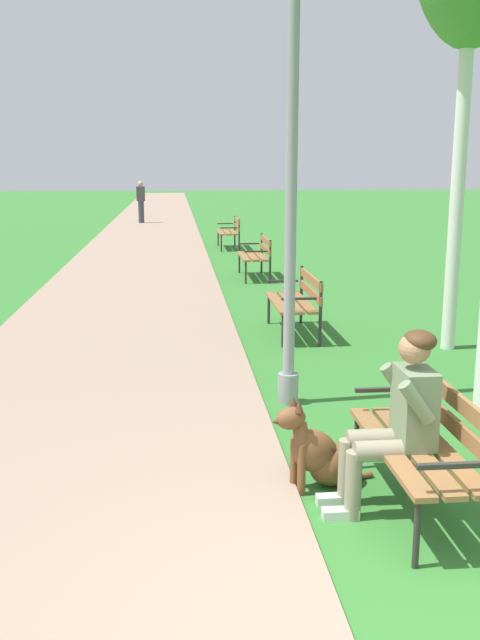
% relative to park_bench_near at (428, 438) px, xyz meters
% --- Properties ---
extents(paved_path, '(3.33, 60.00, 0.04)m').
position_rel_park_bench_near_xyz_m(paved_path, '(-2.48, 22.67, -0.49)').
color(paved_path, gray).
rests_on(paved_path, ground).
extents(park_bench_near, '(0.55, 1.50, 0.85)m').
position_rel_park_bench_near_xyz_m(park_bench_near, '(0.00, 0.00, 0.00)').
color(park_bench_near, olive).
rests_on(park_bench_near, ground).
extents(park_bench_mid, '(0.55, 1.50, 0.85)m').
position_rel_park_bench_near_xyz_m(park_bench_mid, '(-0.01, 5.08, 0.00)').
color(park_bench_mid, olive).
rests_on(park_bench_mid, ground).
extents(park_bench_far, '(0.55, 1.50, 0.85)m').
position_rel_park_bench_near_xyz_m(park_bench_far, '(0.01, 10.01, 0.00)').
color(park_bench_far, olive).
rests_on(park_bench_far, ground).
extents(park_bench_furthest, '(0.55, 1.50, 0.85)m').
position_rel_park_bench_near_xyz_m(park_bench_furthest, '(-0.12, 15.22, 0.00)').
color(park_bench_furthest, olive).
rests_on(park_bench_furthest, ground).
extents(person_seated_on_near_bench, '(0.74, 0.49, 1.25)m').
position_rel_park_bench_near_xyz_m(person_seated_on_near_bench, '(-0.21, 0.02, 0.17)').
color(person_seated_on_near_bench, gray).
rests_on(person_seated_on_near_bench, ground).
extents(dog_brown, '(0.82, 0.40, 0.71)m').
position_rel_park_bench_near_xyz_m(dog_brown, '(-0.64, 0.40, -0.25)').
color(dog_brown, brown).
rests_on(dog_brown, ground).
extents(lamp_post_near, '(0.24, 0.24, 4.73)m').
position_rel_park_bench_near_xyz_m(lamp_post_near, '(-0.58, 2.25, 1.93)').
color(lamp_post_near, gray).
rests_on(lamp_post_near, ground).
extents(pedestrian_distant, '(0.32, 0.22, 1.65)m').
position_rel_park_bench_near_xyz_m(pedestrian_distant, '(-2.93, 23.75, 0.33)').
color(pedestrian_distant, '#383842').
rests_on(pedestrian_distant, ground).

